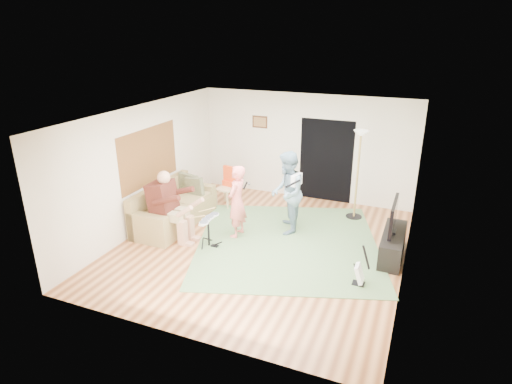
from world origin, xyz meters
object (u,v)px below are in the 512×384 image
at_px(sofa, 172,211).
at_px(television, 394,216).
at_px(guitarist, 287,193).
at_px(tv_cabinet, 393,245).
at_px(torchiere_lamp, 359,159).
at_px(drum_kit, 209,233).
at_px(guitar_spare, 360,274).
at_px(dining_chair, 227,192).
at_px(singer, 237,202).

relative_size(sofa, television, 2.24).
xyz_separation_m(guitarist, television, (2.21, -0.27, -0.05)).
xyz_separation_m(guitarist, tv_cabinet, (2.26, -0.27, -0.65)).
xyz_separation_m(torchiere_lamp, television, (0.97, -1.58, -0.58)).
bearing_deg(drum_kit, sofa, 153.44).
bearing_deg(guitar_spare, drum_kit, 174.89).
relative_size(guitar_spare, television, 0.77).
xyz_separation_m(dining_chair, tv_cabinet, (4.13, -1.14, -0.10)).
distance_m(guitarist, guitar_spare, 2.49).
bearing_deg(dining_chair, sofa, -102.75).
height_order(singer, guitarist, guitarist).
bearing_deg(guitarist, singer, -72.61).
distance_m(guitar_spare, dining_chair, 4.42).
xyz_separation_m(singer, dining_chair, (-0.96, 1.48, -0.44)).
distance_m(sofa, guitarist, 2.67).
bearing_deg(guitar_spare, tv_cabinet, 71.64).
distance_m(dining_chair, tv_cabinet, 4.28).
relative_size(guitarist, guitar_spare, 2.33).
relative_size(singer, television, 1.56).
height_order(drum_kit, television, television).
relative_size(tv_cabinet, television, 1.39).
xyz_separation_m(drum_kit, guitarist, (1.24, 1.25, 0.61)).
bearing_deg(torchiere_lamp, guitar_spare, -78.01).
xyz_separation_m(drum_kit, dining_chair, (-0.63, 2.12, 0.06)).
distance_m(guitarist, dining_chair, 2.13).
bearing_deg(guitarist, drum_kit, -61.12).
xyz_separation_m(guitarist, dining_chair, (-1.86, 0.87, -0.55)).
bearing_deg(sofa, singer, -0.09).
bearing_deg(sofa, guitarist, 13.28).
relative_size(drum_kit, torchiere_lamp, 0.31).
bearing_deg(television, guitar_spare, -106.28).
height_order(sofa, guitarist, guitarist).
xyz_separation_m(guitar_spare, tv_cabinet, (0.42, 1.25, 0.03)).
xyz_separation_m(guitar_spare, dining_chair, (-3.71, 2.40, 0.13)).
bearing_deg(torchiere_lamp, guitarist, -133.62).
relative_size(singer, guitarist, 0.87).
bearing_deg(singer, dining_chair, -145.26).
height_order(sofa, guitar_spare, sofa).
height_order(guitar_spare, torchiere_lamp, torchiere_lamp).
distance_m(drum_kit, guitar_spare, 3.10).
bearing_deg(singer, television, 97.68).
distance_m(sofa, dining_chair, 1.62).
relative_size(singer, guitar_spare, 2.04).
relative_size(guitar_spare, torchiere_lamp, 0.37).
height_order(guitarist, television, guitarist).
bearing_deg(singer, guitarist, 125.37).
height_order(sofa, drum_kit, sofa).
bearing_deg(sofa, television, 3.96).
bearing_deg(singer, tv_cabinet, 97.59).
relative_size(singer, torchiere_lamp, 0.75).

